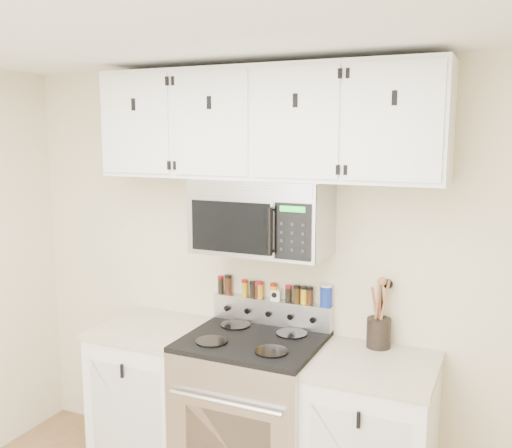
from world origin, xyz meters
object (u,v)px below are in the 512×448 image
at_px(utensil_crock, 379,330).
at_px(range, 253,415).
at_px(salt_canister, 326,296).
at_px(microwave, 262,216).

bearing_deg(utensil_crock, range, -160.69).
bearing_deg(salt_canister, microwave, -155.39).
height_order(microwave, utensil_crock, microwave).
bearing_deg(utensil_crock, microwave, -170.95).
distance_m(range, utensil_crock, 0.88).
xyz_separation_m(utensil_crock, salt_canister, (-0.32, 0.05, 0.15)).
relative_size(microwave, utensil_crock, 1.96).
xyz_separation_m(microwave, salt_canister, (0.34, 0.16, -0.47)).
height_order(range, utensil_crock, utensil_crock).
distance_m(microwave, salt_canister, 0.60).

